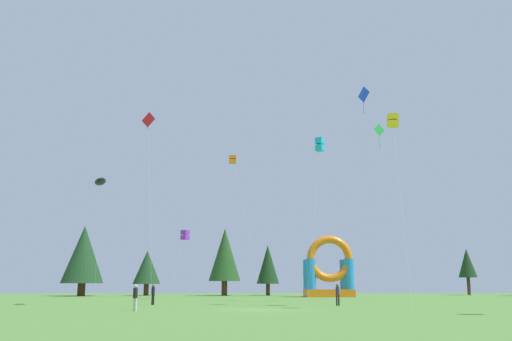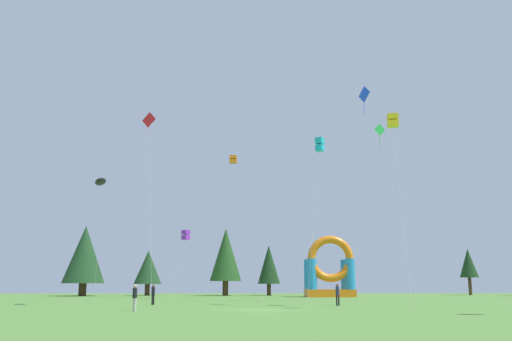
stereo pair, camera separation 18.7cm
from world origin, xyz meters
The scene contains 18 objects.
ground_plane centered at (0.00, 0.00, 0.00)m, with size 120.00×120.00×0.00m, color #548438.
kite_purple_box centered at (-7.88, 28.23, 7.39)m, with size 2.05×2.85×7.95m.
kite_black_parafoil centered at (-13.30, 8.54, 10.25)m, with size 1.60×3.43×10.68m.
kite_orange_box centered at (-2.16, 20.82, 14.99)m, with size 3.67×0.80×15.43m.
kite_red_diamond centered at (-10.99, 18.43, 18.50)m, with size 2.41×6.04×19.22m.
kite_cyan_box centered at (5.39, 7.14, 13.29)m, with size 2.02×2.90×13.90m.
kite_yellow_box centered at (11.12, 4.90, 14.79)m, with size 1.16×5.15×15.33m.
kite_green_diamond centered at (13.45, 18.40, 17.53)m, with size 3.19×1.64×18.20m.
kite_blue_diamond centered at (11.53, 17.07, 21.14)m, with size 2.26×6.69×21.91m.
person_near_camera centered at (-8.08, -1.60, 1.00)m, with size 0.40×0.40×1.68m.
person_midfield centered at (-8.51, 8.83, 0.99)m, with size 0.40×0.40×1.67m.
person_left_edge centered at (6.45, 6.50, 1.01)m, with size 0.31×0.31×1.70m.
inflatable_red_slide centered at (10.22, 34.07, 2.94)m, with size 6.15×4.46×7.77m.
tree_row_1 centered at (-23.15, 40.50, 5.67)m, with size 5.79×5.79×9.68m.
tree_row_2 centered at (-14.72, 43.41, 3.97)m, with size 3.96×3.96×6.39m.
tree_row_3 centered at (-3.47, 42.36, 5.75)m, with size 4.54×4.54×9.55m.
tree_row_4 centered at (2.78, 42.98, 4.37)m, with size 3.24×3.24×7.17m.
tree_row_5 centered at (32.83, 44.89, 4.63)m, with size 2.69×2.69×6.82m.
Camera 1 is at (-1.41, -38.44, 1.79)m, focal length 38.96 mm.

